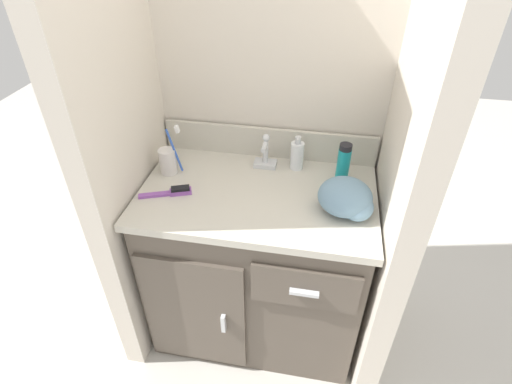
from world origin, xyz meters
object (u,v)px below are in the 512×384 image
Objects in this scene: hairbrush at (173,192)px; hand_towel at (348,199)px; toothbrush_cup at (168,161)px; shaving_cream_can at (343,163)px; soap_dispenser at (297,155)px.

hand_towel is (0.63, 0.02, 0.04)m from hairbrush.
toothbrush_cup reaches higher than shaving_cream_can.
toothbrush_cup is 1.40× the size of soap_dispenser.
soap_dispenser reaches higher than hand_towel.
soap_dispenser is 0.77× the size of hand_towel.
shaving_cream_can is at bearing 95.86° from hand_towel.
shaving_cream_can is at bearing -2.29° from hairbrush.
toothbrush_cup is 0.51m from soap_dispenser.
shaving_cream_can is (0.67, 0.06, 0.02)m from toothbrush_cup.
toothbrush_cup is at bearing -165.90° from soap_dispenser.
hand_towel reaches higher than hairbrush.
hairbrush is (0.06, -0.14, -0.04)m from toothbrush_cup.
shaving_cream_can is 0.84× the size of hairbrush.
hand_towel is at bearing -50.92° from soap_dispenser.
toothbrush_cup reaches higher than soap_dispenser.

